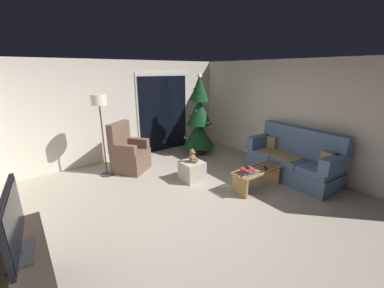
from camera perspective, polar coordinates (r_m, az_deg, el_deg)
The scene contains 17 objects.
ground_plane at distance 4.39m, azimuth 1.33°, elevation -13.81°, with size 7.00×7.00×0.00m, color #9E9384.
wall_back at distance 6.53m, azimuth -15.53°, elevation 7.66°, with size 5.72×0.12×2.50m, color beige.
wall_right at distance 6.06m, azimuth 23.36°, elevation 6.18°, with size 0.12×6.00×2.50m, color beige.
patio_door_frame at distance 6.96m, azimuth -6.78°, elevation 7.46°, with size 1.60×0.02×2.20m, color silver.
patio_door_glass at distance 6.95m, azimuth -6.69°, elevation 7.04°, with size 1.50×0.02×2.10m, color black.
couch at distance 5.63m, azimuth 22.83°, elevation -3.52°, with size 0.89×1.98×1.08m.
coffee_table at distance 4.95m, azimuth 15.17°, elevation -7.18°, with size 1.10×0.40×0.41m.
remote_silver at distance 4.77m, azimuth 14.86°, elevation -6.15°, with size 0.04×0.16×0.02m, color #ADADB2.
remote_black at distance 4.96m, azimuth 17.03°, elevation -5.44°, with size 0.04×0.16×0.02m, color black.
book_stack at distance 4.64m, azimuth 12.93°, elevation -6.20°, with size 0.28×0.23×0.10m.
cell_phone at distance 4.64m, azimuth 12.99°, elevation -5.47°, with size 0.07×0.14×0.01m, color black.
christmas_tree at distance 6.54m, azimuth 1.68°, elevation 5.78°, with size 0.86×0.86×2.21m.
armchair at distance 5.75m, azimuth -14.78°, elevation -2.28°, with size 0.95×0.96×1.13m.
floor_lamp at distance 5.38m, azimuth -21.03°, elevation 7.97°, with size 0.32×0.32×1.78m.
television at distance 2.55m, azimuth -36.63°, elevation -15.09°, with size 0.24×0.84×0.61m.
ottoman at distance 5.15m, azimuth -0.00°, elevation -6.36°, with size 0.44×0.44×0.41m, color #B2A893.
teddy_bear_chestnut at distance 5.03m, azimuth 0.11°, elevation -2.97°, with size 0.21×0.22×0.29m.
Camera 1 is at (-2.33, -2.96, 2.26)m, focal length 22.50 mm.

